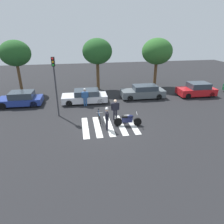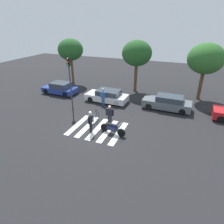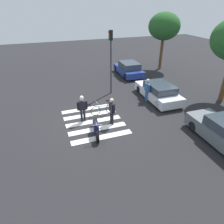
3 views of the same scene
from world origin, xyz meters
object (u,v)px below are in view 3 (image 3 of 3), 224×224
object	(u,v)px
officer_by_motorcycle	(112,110)
pedestrian_bystander	(147,88)
officer_on_foot	(82,107)
police_motorcycle	(96,127)
leaning_bicycle	(103,109)
car_white_van	(158,92)
traffic_light_pole	(111,53)
car_blue_hatchback	(129,69)

from	to	relation	value
officer_by_motorcycle	pedestrian_bystander	xyz separation A→B (m)	(-2.20, 3.57, 0.01)
officer_on_foot	police_motorcycle	bearing A→B (deg)	12.68
leaning_bicycle	car_white_van	bearing A→B (deg)	100.40
car_white_van	traffic_light_pole	xyz separation A→B (m)	(-2.37, -2.99, 2.59)
police_motorcycle	officer_by_motorcycle	xyz separation A→B (m)	(-0.73, 1.21, 0.53)
police_motorcycle	traffic_light_pole	distance (m)	6.55
car_blue_hatchback	car_white_van	distance (m)	6.06
officer_on_foot	officer_by_motorcycle	world-z (taller)	officer_on_foot
leaning_bicycle	officer_on_foot	xyz separation A→B (m)	(0.40, -1.45, 0.62)
leaning_bicycle	traffic_light_pole	distance (m)	4.61
officer_on_foot	pedestrian_bystander	world-z (taller)	officer_on_foot
police_motorcycle	officer_on_foot	bearing A→B (deg)	-167.32
leaning_bicycle	pedestrian_bystander	xyz separation A→B (m)	(-0.90, 3.70, 0.62)
pedestrian_bystander	officer_by_motorcycle	bearing A→B (deg)	-58.33
leaning_bicycle	car_white_van	distance (m)	4.74
police_motorcycle	car_blue_hatchback	size ratio (longest dim) A/B	0.52
leaning_bicycle	officer_on_foot	distance (m)	1.63
leaning_bicycle	car_blue_hatchback	world-z (taller)	car_blue_hatchback
officer_by_motorcycle	traffic_light_pole	xyz separation A→B (m)	(-4.53, 1.54, 2.23)
leaning_bicycle	car_white_van	size ratio (longest dim) A/B	0.39
leaning_bicycle	police_motorcycle	bearing A→B (deg)	-27.97
pedestrian_bystander	traffic_light_pole	world-z (taller)	traffic_light_pole
police_motorcycle	officer_by_motorcycle	bearing A→B (deg)	121.09
pedestrian_bystander	car_white_van	bearing A→B (deg)	87.57
officer_on_foot	car_blue_hatchback	bearing A→B (deg)	139.01
officer_on_foot	car_white_van	distance (m)	6.25
leaning_bicycle	officer_by_motorcycle	size ratio (longest dim) A/B	1.00
police_motorcycle	pedestrian_bystander	size ratio (longest dim) A/B	1.20
officer_on_foot	car_blue_hatchback	distance (m)	9.68
leaning_bicycle	car_blue_hatchback	bearing A→B (deg)	144.66
leaning_bicycle	pedestrian_bystander	size ratio (longest dim) A/B	0.99
police_motorcycle	leaning_bicycle	world-z (taller)	police_motorcycle
officer_on_foot	car_blue_hatchback	xyz separation A→B (m)	(-7.31, 6.35, -0.36)
pedestrian_bystander	officer_on_foot	bearing A→B (deg)	-75.90
leaning_bicycle	car_blue_hatchback	xyz separation A→B (m)	(-6.91, 4.90, 0.26)
leaning_bicycle	officer_on_foot	bearing A→B (deg)	-74.65
police_motorcycle	officer_on_foot	xyz separation A→B (m)	(-1.64, -0.37, 0.55)
traffic_light_pole	car_white_van	bearing A→B (deg)	51.57
pedestrian_bystander	car_blue_hatchback	distance (m)	6.14
officer_on_foot	officer_by_motorcycle	distance (m)	1.82
leaning_bicycle	officer_by_motorcycle	xyz separation A→B (m)	(1.31, 0.13, 0.61)
leaning_bicycle	officer_by_motorcycle	distance (m)	1.45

